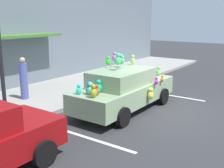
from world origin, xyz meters
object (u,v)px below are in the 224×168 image
street_lamp_post (0,46)px  pedestrian_near_shopfront (24,80)px  teddy_bear_on_sidewalk (95,82)px  plush_covered_car (124,89)px

street_lamp_post → pedestrian_near_shopfront: (1.96, 1.62, -1.58)m
teddy_bear_on_sidewalk → street_lamp_post: 5.42m
teddy_bear_on_sidewalk → pedestrian_near_shopfront: size_ratio=0.38×
plush_covered_car → pedestrian_near_shopfront: (-1.48, 3.82, 0.14)m
street_lamp_post → pedestrian_near_shopfront: 3.00m
street_lamp_post → pedestrian_near_shopfront: street_lamp_post is taller
plush_covered_car → street_lamp_post: size_ratio=1.21×
teddy_bear_on_sidewalk → street_lamp_post: size_ratio=0.17×
plush_covered_car → teddy_bear_on_sidewalk: plush_covered_car is taller
teddy_bear_on_sidewalk → pedestrian_near_shopfront: pedestrian_near_shopfront is taller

